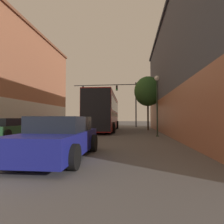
% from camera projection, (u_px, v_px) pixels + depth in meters
% --- Properties ---
extents(lane_center_line, '(0.14, 40.33, 0.01)m').
position_uv_depth(lane_center_line, '(85.00, 132.00, 17.48)').
color(lane_center_line, silver).
rests_on(lane_center_line, ground_plane).
extents(building_right_storefront, '(8.27, 23.53, 10.33)m').
position_uv_depth(building_right_storefront, '(214.00, 70.00, 14.31)').
color(building_right_storefront, '#4C515B').
rests_on(building_right_storefront, ground_plane).
extents(bus, '(3.15, 11.31, 3.80)m').
position_uv_depth(bus, '(104.00, 111.00, 19.18)').
color(bus, maroon).
rests_on(bus, ground_plane).
extents(hatchback_foreground, '(2.15, 4.14, 1.40)m').
position_uv_depth(hatchback_foreground, '(60.00, 138.00, 5.94)').
color(hatchback_foreground, navy).
rests_on(hatchback_foreground, ground_plane).
extents(parked_car_left_near, '(2.36, 4.17, 1.50)m').
position_uv_depth(parked_car_left_near, '(81.00, 122.00, 31.38)').
color(parked_car_left_near, '#285633').
rests_on(parked_car_left_near, ground_plane).
extents(parked_car_left_mid, '(2.36, 4.14, 1.35)m').
position_uv_depth(parked_car_left_mid, '(5.00, 128.00, 12.26)').
color(parked_car_left_mid, '#285633').
rests_on(parked_car_left_mid, ground_plane).
extents(parked_car_left_far, '(2.40, 4.53, 1.28)m').
position_uv_depth(parked_car_left_far, '(65.00, 124.00, 23.16)').
color(parked_car_left_far, red).
rests_on(parked_car_left_far, ground_plane).
extents(parked_car_left_distant, '(2.13, 4.33, 1.36)m').
position_uv_depth(parked_car_left_distant, '(46.00, 125.00, 18.10)').
color(parked_car_left_distant, silver).
rests_on(parked_car_left_distant, ground_plane).
extents(traffic_signal_gantry, '(10.04, 0.36, 6.95)m').
position_uv_depth(traffic_signal_gantry, '(117.00, 94.00, 27.47)').
color(traffic_signal_gantry, black).
rests_on(traffic_signal_gantry, ground_plane).
extents(street_lamp, '(0.37, 0.37, 4.54)m').
position_uv_depth(street_lamp, '(157.00, 97.00, 13.02)').
color(street_lamp, '#233323').
rests_on(street_lamp, ground_plane).
extents(street_tree_near, '(3.10, 2.79, 6.15)m').
position_uv_depth(street_tree_near, '(148.00, 91.00, 19.99)').
color(street_tree_near, '#3D2D1E').
rests_on(street_tree_near, ground_plane).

